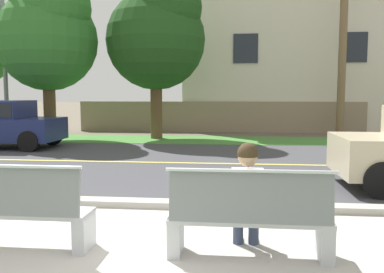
{
  "coord_description": "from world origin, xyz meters",
  "views": [
    {
      "loc": [
        1.17,
        -3.92,
        1.77
      ],
      "look_at": [
        0.38,
        3.49,
        1.0
      ],
      "focal_mm": 39.12,
      "sensor_mm": 36.0,
      "label": 1
    }
  ],
  "objects_px": {
    "streetlamp": "(6,27)",
    "shade_tree_left": "(49,33)",
    "bench_right": "(249,219)",
    "seated_person_white": "(247,194)",
    "bench_left": "(13,211)",
    "shade_tree_centre": "(158,33)"
  },
  "relations": [
    {
      "from": "streetlamp",
      "to": "shade_tree_left",
      "type": "height_order",
      "value": "streetlamp"
    },
    {
      "from": "bench_right",
      "to": "shade_tree_left",
      "type": "bearing_deg",
      "value": 123.19
    },
    {
      "from": "bench_right",
      "to": "seated_person_white",
      "type": "relative_size",
      "value": 1.39
    },
    {
      "from": "seated_person_white",
      "to": "streetlamp",
      "type": "height_order",
      "value": "streetlamp"
    },
    {
      "from": "bench_right",
      "to": "streetlamp",
      "type": "xyz_separation_m",
      "value": [
        -8.98,
        11.18,
        3.84
      ]
    },
    {
      "from": "streetlamp",
      "to": "seated_person_white",
      "type": "bearing_deg",
      "value": -50.89
    },
    {
      "from": "bench_left",
      "to": "shade_tree_centre",
      "type": "bearing_deg",
      "value": 92.44
    },
    {
      "from": "seated_person_white",
      "to": "shade_tree_centre",
      "type": "distance_m",
      "value": 12.42
    },
    {
      "from": "bench_right",
      "to": "shade_tree_centre",
      "type": "bearing_deg",
      "value": 105.0
    },
    {
      "from": "seated_person_white",
      "to": "bench_right",
      "type": "bearing_deg",
      "value": -82.02
    },
    {
      "from": "bench_right",
      "to": "streetlamp",
      "type": "height_order",
      "value": "streetlamp"
    },
    {
      "from": "bench_right",
      "to": "seated_person_white",
      "type": "bearing_deg",
      "value": 97.98
    },
    {
      "from": "bench_right",
      "to": "streetlamp",
      "type": "bearing_deg",
      "value": 128.76
    },
    {
      "from": "bench_left",
      "to": "seated_person_white",
      "type": "bearing_deg",
      "value": 3.71
    },
    {
      "from": "bench_right",
      "to": "streetlamp",
      "type": "distance_m",
      "value": 14.85
    },
    {
      "from": "shade_tree_centre",
      "to": "shade_tree_left",
      "type": "bearing_deg",
      "value": -167.92
    },
    {
      "from": "shade_tree_centre",
      "to": "bench_right",
      "type": "bearing_deg",
      "value": -75.0
    },
    {
      "from": "shade_tree_left",
      "to": "streetlamp",
      "type": "bearing_deg",
      "value": 170.04
    },
    {
      "from": "bench_right",
      "to": "shade_tree_centre",
      "type": "distance_m",
      "value": 12.64
    },
    {
      "from": "bench_left",
      "to": "bench_right",
      "type": "bearing_deg",
      "value": 0.0
    },
    {
      "from": "bench_right",
      "to": "shade_tree_left",
      "type": "relative_size",
      "value": 0.28
    },
    {
      "from": "seated_person_white",
      "to": "shade_tree_centre",
      "type": "xyz_separation_m",
      "value": [
        -3.11,
        11.53,
        3.4
      ]
    }
  ]
}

